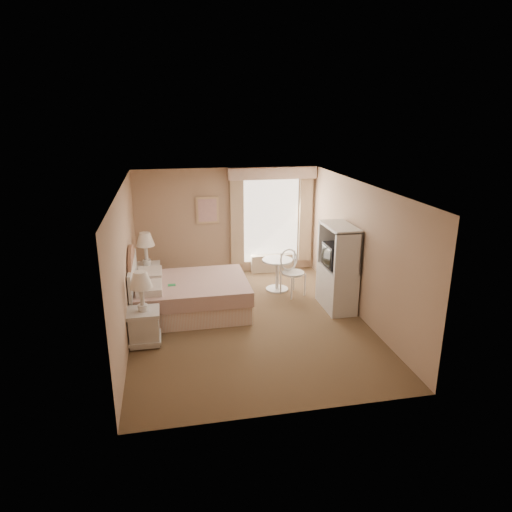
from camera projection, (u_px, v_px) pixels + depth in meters
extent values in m
cube|color=brown|center=(249.00, 321.00, 8.43)|extent=(4.20, 5.50, 0.01)
cube|color=silver|center=(248.00, 186.00, 7.67)|extent=(4.20, 5.50, 0.01)
cube|color=tan|center=(227.00, 222.00, 10.62)|extent=(4.20, 0.01, 2.50)
cube|color=tan|center=(289.00, 325.00, 5.48)|extent=(4.20, 0.01, 2.50)
cube|color=tan|center=(125.00, 264.00, 7.66)|extent=(0.01, 5.50, 2.50)
cube|color=tan|center=(360.00, 250.00, 8.44)|extent=(0.01, 5.50, 2.50)
cube|color=white|center=(271.00, 220.00, 10.79)|extent=(1.30, 0.02, 2.00)
cube|color=#C9B48C|center=(237.00, 222.00, 10.59)|extent=(0.30, 0.08, 2.05)
cube|color=#C9B48C|center=(305.00, 219.00, 10.89)|extent=(0.30, 0.08, 2.05)
cube|color=#D7A48C|center=(273.00, 173.00, 10.36)|extent=(2.05, 0.20, 0.28)
cube|color=beige|center=(272.00, 263.00, 11.02)|extent=(1.00, 0.22, 0.42)
cube|color=#D4AE82|center=(207.00, 210.00, 10.42)|extent=(0.52, 0.03, 0.62)
cube|color=beige|center=(207.00, 210.00, 10.40)|extent=(0.42, 0.02, 0.52)
cube|color=#D7A48C|center=(192.00, 303.00, 8.77)|extent=(2.08, 1.59, 0.36)
cube|color=tan|center=(191.00, 288.00, 8.68)|extent=(2.14, 1.65, 0.28)
cube|color=beige|center=(149.00, 288.00, 8.12)|extent=(0.45, 0.62, 0.14)
cube|color=beige|center=(150.00, 274.00, 8.83)|extent=(0.45, 0.62, 0.14)
cube|color=green|center=(172.00, 285.00, 8.43)|extent=(0.14, 0.10, 0.01)
cube|color=silver|center=(134.00, 290.00, 8.47)|extent=(0.06, 1.69, 1.09)
cylinder|color=#A67058|center=(133.00, 285.00, 8.44)|extent=(0.05, 1.49, 1.49)
cube|color=silver|center=(145.00, 328.00, 7.54)|extent=(0.48, 0.48, 0.52)
cube|color=silver|center=(143.00, 312.00, 7.45)|extent=(0.52, 0.52, 0.06)
cube|color=silver|center=(145.00, 338.00, 7.59)|extent=(0.52, 0.52, 0.05)
cylinder|color=silver|center=(143.00, 308.00, 7.42)|extent=(0.17, 0.17, 0.10)
cylinder|color=silver|center=(142.00, 296.00, 7.36)|extent=(0.07, 0.07, 0.41)
cone|color=white|center=(141.00, 280.00, 7.27)|extent=(0.37, 0.37, 0.27)
cube|color=silver|center=(148.00, 279.00, 9.71)|extent=(0.49, 0.49, 0.54)
cube|color=silver|center=(147.00, 266.00, 9.62)|extent=(0.54, 0.54, 0.06)
cube|color=silver|center=(149.00, 287.00, 9.76)|extent=(0.54, 0.54, 0.05)
cylinder|color=silver|center=(147.00, 262.00, 9.59)|extent=(0.17, 0.17, 0.11)
cylinder|color=silver|center=(146.00, 253.00, 9.53)|extent=(0.07, 0.07, 0.43)
cone|color=white|center=(145.00, 239.00, 9.44)|extent=(0.39, 0.39, 0.28)
cylinder|color=silver|center=(277.00, 289.00, 9.93)|extent=(0.48, 0.48, 0.03)
cylinder|color=silver|center=(277.00, 275.00, 9.83)|extent=(0.07, 0.07, 0.65)
cylinder|color=silver|center=(277.00, 260.00, 9.73)|extent=(0.65, 0.65, 0.04)
cylinder|color=silver|center=(292.00, 288.00, 9.34)|extent=(0.03, 0.03, 0.48)
cylinder|color=silver|center=(305.00, 285.00, 9.54)|extent=(0.03, 0.03, 0.48)
cylinder|color=silver|center=(281.00, 283.00, 9.62)|extent=(0.03, 0.03, 0.48)
cylinder|color=silver|center=(294.00, 280.00, 9.82)|extent=(0.03, 0.03, 0.48)
cylinder|color=silver|center=(293.00, 273.00, 9.51)|extent=(0.62, 0.62, 0.04)
torus|color=silver|center=(289.00, 260.00, 9.55)|extent=(0.46, 0.29, 0.46)
cylinder|color=silver|center=(281.00, 263.00, 9.49)|extent=(0.03, 0.03, 0.42)
cylinder|color=silver|center=(294.00, 260.00, 9.69)|extent=(0.03, 0.03, 0.42)
cube|color=silver|center=(336.00, 288.00, 8.92)|extent=(0.50, 1.01, 0.82)
cube|color=silver|center=(348.00, 255.00, 8.23)|extent=(0.50, 0.07, 0.82)
cube|color=silver|center=(330.00, 241.00, 9.10)|extent=(0.50, 0.07, 0.82)
cube|color=silver|center=(340.00, 226.00, 8.54)|extent=(0.50, 1.01, 0.05)
cube|color=silver|center=(350.00, 247.00, 8.71)|extent=(0.04, 1.01, 0.82)
cube|color=black|center=(337.00, 255.00, 8.71)|extent=(0.44, 0.55, 0.44)
cube|color=black|center=(326.00, 256.00, 8.67)|extent=(0.02, 0.46, 0.37)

